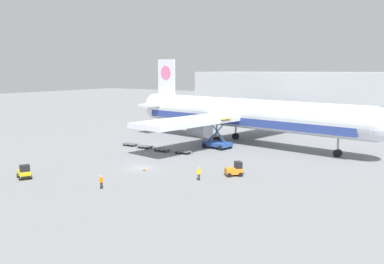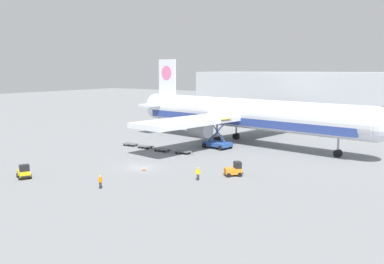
{
  "view_description": "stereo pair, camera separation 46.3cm",
  "coord_description": "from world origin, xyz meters",
  "px_view_note": "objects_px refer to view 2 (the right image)",
  "views": [
    {
      "loc": [
        41.13,
        -48.52,
        14.72
      ],
      "look_at": [
        0.92,
        12.47,
        4.0
      ],
      "focal_mm": 40.0,
      "sensor_mm": 36.0,
      "label": 1
    },
    {
      "loc": [
        41.52,
        -48.26,
        14.72
      ],
      "look_at": [
        0.92,
        12.47,
        4.0
      ],
      "focal_mm": 40.0,
      "sensor_mm": 36.0,
      "label": 2
    }
  ],
  "objects_px": {
    "baggage_dolly_second": "(145,146)",
    "baggage_dolly_trail": "(183,151)",
    "baggage_dolly_third": "(162,149)",
    "baggage_dolly_lead": "(130,144)",
    "scissor_lift_loader": "(217,137)",
    "airplane_main": "(240,114)",
    "traffic_cone_near": "(144,169)",
    "ground_crew_near": "(198,173)",
    "baggage_tug_mid": "(234,170)",
    "ground_crew_far": "(100,181)",
    "baggage_tug_foreground": "(24,172)"
  },
  "relations": [
    {
      "from": "baggage_dolly_second",
      "to": "baggage_dolly_trail",
      "type": "distance_m",
      "value": 8.84
    },
    {
      "from": "baggage_dolly_third",
      "to": "baggage_dolly_lead",
      "type": "bearing_deg",
      "value": 171.14
    },
    {
      "from": "scissor_lift_loader",
      "to": "airplane_main",
      "type": "bearing_deg",
      "value": 92.19
    },
    {
      "from": "traffic_cone_near",
      "to": "ground_crew_near",
      "type": "bearing_deg",
      "value": -1.55
    },
    {
      "from": "airplane_main",
      "to": "traffic_cone_near",
      "type": "xyz_separation_m",
      "value": [
        -0.7,
        -29.1,
        -5.56
      ]
    },
    {
      "from": "ground_crew_near",
      "to": "baggage_dolly_lead",
      "type": "bearing_deg",
      "value": 128.29
    },
    {
      "from": "airplane_main",
      "to": "baggage_tug_mid",
      "type": "relative_size",
      "value": 21.02
    },
    {
      "from": "baggage_dolly_third",
      "to": "baggage_dolly_trail",
      "type": "height_order",
      "value": "same"
    },
    {
      "from": "baggage_tug_mid",
      "to": "scissor_lift_loader",
      "type": "bearing_deg",
      "value": 83.05
    },
    {
      "from": "scissor_lift_loader",
      "to": "ground_crew_near",
      "type": "height_order",
      "value": "scissor_lift_loader"
    },
    {
      "from": "scissor_lift_loader",
      "to": "baggage_tug_mid",
      "type": "xyz_separation_m",
      "value": [
        12.74,
        -17.05,
        -1.3
      ]
    },
    {
      "from": "baggage_dolly_second",
      "to": "ground_crew_near",
      "type": "distance_m",
      "value": 25.31
    },
    {
      "from": "baggage_tug_mid",
      "to": "traffic_cone_near",
      "type": "relative_size",
      "value": 4.85
    },
    {
      "from": "ground_crew_far",
      "to": "scissor_lift_loader",
      "type": "bearing_deg",
      "value": -169.09
    },
    {
      "from": "baggage_dolly_third",
      "to": "baggage_dolly_trail",
      "type": "xyz_separation_m",
      "value": [
        4.39,
        0.36,
        0.0
      ]
    },
    {
      "from": "baggage_tug_mid",
      "to": "baggage_dolly_third",
      "type": "bearing_deg",
      "value": 112.24
    },
    {
      "from": "baggage_dolly_lead",
      "to": "ground_crew_far",
      "type": "bearing_deg",
      "value": -57.28
    },
    {
      "from": "baggage_dolly_second",
      "to": "baggage_dolly_trail",
      "type": "relative_size",
      "value": 1.0
    },
    {
      "from": "airplane_main",
      "to": "baggage_dolly_third",
      "type": "bearing_deg",
      "value": -106.42
    },
    {
      "from": "baggage_tug_mid",
      "to": "ground_crew_near",
      "type": "height_order",
      "value": "baggage_tug_mid"
    },
    {
      "from": "baggage_tug_foreground",
      "to": "scissor_lift_loader",
      "type": "bearing_deg",
      "value": 98.73
    },
    {
      "from": "baggage_tug_foreground",
      "to": "airplane_main",
      "type": "bearing_deg",
      "value": 100.44
    },
    {
      "from": "airplane_main",
      "to": "traffic_cone_near",
      "type": "relative_size",
      "value": 101.97
    },
    {
      "from": "traffic_cone_near",
      "to": "baggage_tug_foreground",
      "type": "bearing_deg",
      "value": -130.3
    },
    {
      "from": "baggage_dolly_lead",
      "to": "traffic_cone_near",
      "type": "distance_m",
      "value": 21.02
    },
    {
      "from": "baggage_dolly_third",
      "to": "ground_crew_near",
      "type": "xyz_separation_m",
      "value": [
        16.55,
        -13.53,
        0.65
      ]
    },
    {
      "from": "airplane_main",
      "to": "baggage_dolly_second",
      "type": "xyz_separation_m",
      "value": [
        -12.04,
        -15.23,
        -5.45
      ]
    },
    {
      "from": "scissor_lift_loader",
      "to": "baggage_tug_mid",
      "type": "bearing_deg",
      "value": -44.0
    },
    {
      "from": "airplane_main",
      "to": "ground_crew_near",
      "type": "height_order",
      "value": "airplane_main"
    },
    {
      "from": "baggage_tug_foreground",
      "to": "baggage_dolly_trail",
      "type": "xyz_separation_m",
      "value": [
        8.14,
        26.18,
        -0.49
      ]
    },
    {
      "from": "baggage_dolly_lead",
      "to": "ground_crew_near",
      "type": "relative_size",
      "value": 2.12
    },
    {
      "from": "scissor_lift_loader",
      "to": "baggage_tug_mid",
      "type": "height_order",
      "value": "scissor_lift_loader"
    },
    {
      "from": "ground_crew_far",
      "to": "airplane_main",
      "type": "bearing_deg",
      "value": -171.08
    },
    {
      "from": "baggage_dolly_trail",
      "to": "baggage_dolly_third",
      "type": "bearing_deg",
      "value": -177.47
    },
    {
      "from": "baggage_dolly_second",
      "to": "ground_crew_far",
      "type": "bearing_deg",
      "value": -63.78
    },
    {
      "from": "baggage_tug_foreground",
      "to": "baggage_tug_mid",
      "type": "xyz_separation_m",
      "value": [
        23.17,
        17.16,
        0.0
      ]
    },
    {
      "from": "ground_crew_near",
      "to": "baggage_tug_foreground",
      "type": "bearing_deg",
      "value": -170.39
    },
    {
      "from": "baggage_dolly_trail",
      "to": "traffic_cone_near",
      "type": "xyz_separation_m",
      "value": [
        2.51,
        -13.63,
        -0.11
      ]
    },
    {
      "from": "scissor_lift_loader",
      "to": "baggage_tug_foreground",
      "type": "relative_size",
      "value": 2.06
    },
    {
      "from": "scissor_lift_loader",
      "to": "baggage_dolly_lead",
      "type": "bearing_deg",
      "value": -144.89
    },
    {
      "from": "baggage_dolly_second",
      "to": "baggage_dolly_third",
      "type": "distance_m",
      "value": 4.48
    },
    {
      "from": "baggage_dolly_trail",
      "to": "baggage_tug_foreground",
      "type": "bearing_deg",
      "value": -109.38
    },
    {
      "from": "baggage_dolly_lead",
      "to": "baggage_dolly_trail",
      "type": "xyz_separation_m",
      "value": [
        12.92,
        -0.65,
        0.0
      ]
    },
    {
      "from": "airplane_main",
      "to": "ground_crew_far",
      "type": "relative_size",
      "value": 33.92
    },
    {
      "from": "baggage_dolly_third",
      "to": "ground_crew_far",
      "type": "relative_size",
      "value": 2.19
    },
    {
      "from": "baggage_tug_foreground",
      "to": "ground_crew_far",
      "type": "bearing_deg",
      "value": 35.61
    },
    {
      "from": "baggage_tug_foreground",
      "to": "baggage_dolly_trail",
      "type": "bearing_deg",
      "value": 98.41
    },
    {
      "from": "baggage_tug_mid",
      "to": "baggage_dolly_second",
      "type": "xyz_separation_m",
      "value": [
        -23.86,
        9.26,
        -0.49
      ]
    },
    {
      "from": "baggage_dolly_trail",
      "to": "ground_crew_near",
      "type": "distance_m",
      "value": 18.46
    },
    {
      "from": "baggage_tug_foreground",
      "to": "ground_crew_far",
      "type": "distance_m",
      "value": 12.57
    }
  ]
}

